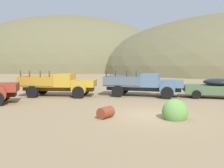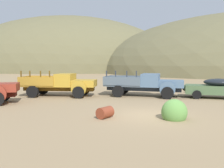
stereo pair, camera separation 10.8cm
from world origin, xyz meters
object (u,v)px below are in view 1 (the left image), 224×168
(truck_chalk_blue, at_px, (149,84))
(car_weathered_green, at_px, (213,88))
(truck_mustard, at_px, (64,84))
(oil_drum_by_truck, at_px, (106,112))

(truck_chalk_blue, xyz_separation_m, car_weathered_green, (4.94, -1.01, -0.19))
(truck_mustard, relative_size, truck_chalk_blue, 0.94)
(car_weathered_green, bearing_deg, truck_chalk_blue, 7.01)
(truck_mustard, relative_size, oil_drum_by_truck, 6.35)
(truck_chalk_blue, bearing_deg, oil_drum_by_truck, -98.69)
(truck_mustard, height_order, car_weathered_green, truck_mustard)
(truck_mustard, bearing_deg, truck_chalk_blue, 4.90)
(truck_chalk_blue, height_order, oil_drum_by_truck, truck_chalk_blue)
(truck_mustard, xyz_separation_m, oil_drum_by_truck, (3.45, -7.85, -0.71))
(truck_mustard, xyz_separation_m, car_weathered_green, (11.99, -1.29, -0.18))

